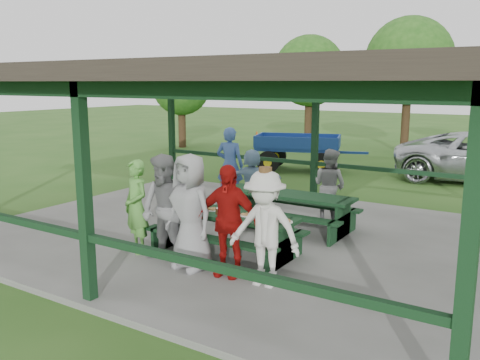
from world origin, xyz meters
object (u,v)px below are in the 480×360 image
Objects in this scene: contestant_white_fedora at (265,229)px; farm_trailer at (298,152)px; contestant_green at (136,207)px; contestant_grey_left at (165,210)px; picnic_table_near at (226,228)px; contestant_grey_mid at (190,212)px; spectator_lblue at (252,180)px; contestant_red at (228,221)px; spectator_grey at (330,186)px; spectator_blue at (230,165)px; picnic_table_far at (287,206)px.

contestant_white_fedora is 10.73m from farm_trailer.
farm_trailer is (-4.23, 9.86, -0.30)m from contestant_white_fedora.
contestant_grey_left is at bearing 7.39° from contestant_green.
farm_trailer is (-2.96, 8.98, 0.10)m from picnic_table_near.
contestant_white_fedora reaches higher than picnic_table_near.
contestant_green is 0.88× the size of contestant_grey_mid.
contestant_red is at bearing 98.27° from spectator_lblue.
contestant_green is (-1.40, -0.76, 0.36)m from picnic_table_near.
contestant_red is at bearing 101.99° from spectator_grey.
contestant_grey_left is at bearing -122.87° from picnic_table_near.
contestant_grey_left is at bearing 95.67° from spectator_blue.
spectator_lblue is (-0.65, 3.90, -0.19)m from contestant_grey_left.
contestant_green is 0.91× the size of contestant_grey_left.
contestant_grey_mid is (-0.10, -0.90, 0.47)m from picnic_table_near.
contestant_green is 1.14× the size of spectator_lblue.
spectator_grey is 7.06m from farm_trailer.
contestant_red is 4.21m from spectator_lblue.
picnic_table_far is 1.73× the size of spectator_grey.
spectator_lblue is 6.25m from farm_trailer.
picnic_table_near is at bearing 108.66° from spectator_blue.
spectator_lblue is 0.91× the size of spectator_grey.
spectator_lblue is 0.37× the size of farm_trailer.
contestant_white_fedora is at bearing 6.96° from contestant_grey_left.
contestant_red reaches higher than farm_trailer.
picnic_table_far is 3.06m from contestant_grey_left.
picnic_table_far is at bearing 136.94° from spectator_blue.
contestant_green is at bearing 173.90° from contestant_white_fedora.
contestant_red is at bearing 109.19° from spectator_blue.
contestant_grey_mid reaches higher than contestant_white_fedora.
spectator_grey reaches higher than spectator_lblue.
contestant_grey_left is at bearing -167.48° from contestant_grey_mid.
contestant_red is 0.98× the size of contestant_white_fedora.
contestant_grey_mid is (-0.28, -2.90, 0.46)m from picnic_table_far.
spectator_blue reaches higher than picnic_table_near.
contestant_green is at bearing 171.27° from contestant_red.
contestant_white_fedora is (1.87, 0.04, -0.05)m from contestant_grey_left.
farm_trailer is at bearing 118.06° from contestant_green.
farm_trailer is at bearing -91.50° from spectator_lblue.
contestant_grey_mid is 1.05× the size of contestant_white_fedora.
contestant_white_fedora is (1.09, -2.88, 0.39)m from picnic_table_far.
contestant_grey_mid reaches higher than contestant_green.
spectator_grey reaches higher than picnic_table_far.
contestant_grey_mid is 0.68m from contestant_red.
contestant_red is 0.45× the size of farm_trailer.
picnic_table_far is at bearing 107.15° from contestant_white_fedora.
picnic_table_far is 1.57× the size of contestant_red.
contestant_grey_mid reaches higher than picnic_table_near.
contestant_grey_mid is 1.18× the size of spectator_grey.
spectator_lblue is (-1.25, 2.97, 0.25)m from picnic_table_near.
picnic_table_near is at bearing 95.40° from spectator_lblue.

